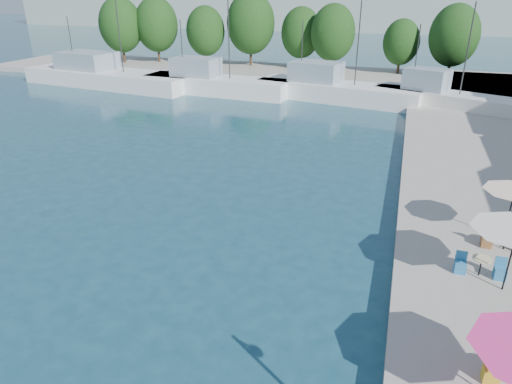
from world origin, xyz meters
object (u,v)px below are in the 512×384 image
(trawler_03, at_px, (334,90))
(trawler_04, at_px, (441,99))
(trawler_01, at_px, (106,76))
(trawler_02, at_px, (213,84))

(trawler_03, distance_m, trawler_04, 10.58)
(trawler_01, height_order, trawler_02, same)
(trawler_01, distance_m, trawler_03, 27.73)
(trawler_02, xyz_separation_m, trawler_04, (24.00, -0.73, 0.00))
(trawler_01, xyz_separation_m, trawler_03, (27.73, 0.32, 0.00))
(trawler_02, relative_size, trawler_04, 1.26)
(trawler_03, height_order, trawler_04, same)
(trawler_04, bearing_deg, trawler_02, -158.68)
(trawler_01, xyz_separation_m, trawler_02, (14.22, -0.33, 0.00))
(trawler_02, distance_m, trawler_03, 13.53)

